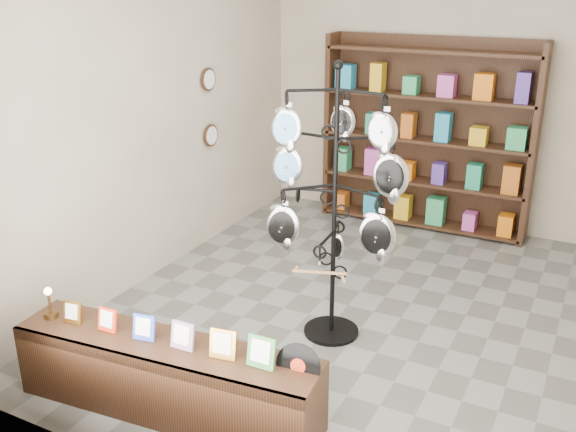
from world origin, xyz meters
name	(u,v)px	position (x,y,z in m)	size (l,w,h in m)	color
ground	(348,305)	(0.00, 0.00, 0.00)	(5.00, 5.00, 0.00)	slate
room_envelope	(355,104)	(0.00, 0.00, 1.85)	(5.00, 5.00, 5.00)	#C2B39D
display_tree	(335,186)	(0.05, -0.50, 1.30)	(1.17, 1.14, 2.26)	black
front_shelf	(167,377)	(-0.54, -1.96, 0.27)	(2.20, 0.64, 0.77)	black
back_shelving	(426,141)	(0.00, 2.30, 1.03)	(2.42, 0.36, 2.20)	black
wall_clocks	(209,108)	(-1.97, 0.80, 1.50)	(0.03, 0.24, 0.84)	black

